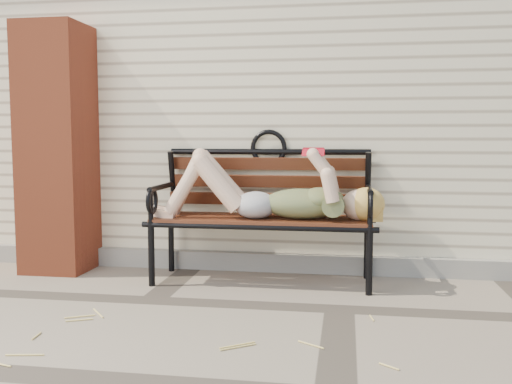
# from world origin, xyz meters

# --- Properties ---
(ground) EXTENTS (80.00, 80.00, 0.00)m
(ground) POSITION_xyz_m (0.00, 0.00, 0.00)
(ground) COLOR gray
(ground) RESTS_ON ground
(house_wall) EXTENTS (8.00, 4.00, 3.00)m
(house_wall) POSITION_xyz_m (0.00, 3.00, 1.50)
(house_wall) COLOR #F1E4BC
(house_wall) RESTS_ON ground
(foundation_strip) EXTENTS (8.00, 0.10, 0.15)m
(foundation_strip) POSITION_xyz_m (0.00, 0.97, 0.07)
(foundation_strip) COLOR #9A968B
(foundation_strip) RESTS_ON ground
(brick_pillar) EXTENTS (0.50, 0.50, 2.00)m
(brick_pillar) POSITION_xyz_m (-2.30, 0.75, 1.00)
(brick_pillar) COLOR #A64325
(brick_pillar) RESTS_ON ground
(garden_bench) EXTENTS (1.79, 0.71, 1.16)m
(garden_bench) POSITION_xyz_m (-0.59, 0.72, 0.65)
(garden_bench) COLOR black
(garden_bench) RESTS_ON ground
(reading_woman) EXTENTS (1.69, 0.38, 0.53)m
(reading_woman) POSITION_xyz_m (-0.58, 0.58, 0.69)
(reading_woman) COLOR #0A3E4C
(reading_woman) RESTS_ON ground
(straw_scatter) EXTENTS (3.12, 1.50, 0.01)m
(straw_scatter) POSITION_xyz_m (-1.09, -1.12, 0.01)
(straw_scatter) COLOR #E8CE71
(straw_scatter) RESTS_ON ground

